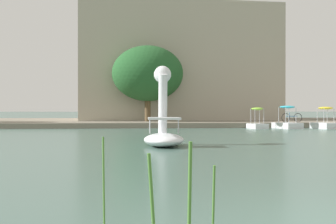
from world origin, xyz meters
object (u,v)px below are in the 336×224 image
Objects in this scene: swan_boat at (164,125)px; pedal_boat_yellow at (326,123)px; pedal_boat_lime at (257,122)px; tree_broadleaf_right at (148,74)px; bicycle_parked at (292,118)px; pedal_boat_cyan at (287,122)px.

pedal_boat_yellow is (12.75, 14.57, -0.39)m from swan_boat.
pedal_boat_lime is 4.93m from pedal_boat_yellow.
tree_broadleaf_right is 3.90× the size of bicycle_parked.
pedal_boat_cyan is 1.41× the size of bicycle_parked.
bicycle_parked is (11.02, -3.89, -3.65)m from tree_broadleaf_right.
pedal_boat_cyan is 12.26m from tree_broadleaf_right.
pedal_boat_cyan is at bearing 171.90° from pedal_boat_yellow.
pedal_boat_lime is at bearing 175.83° from pedal_boat_yellow.
bicycle_parked is (1.14, 2.21, 0.30)m from pedal_boat_cyan.
pedal_boat_cyan is at bearing -117.28° from bicycle_parked.
pedal_boat_cyan is 0.36× the size of tree_broadleaf_right.
bicycle_parked is at bearing 33.56° from pedal_boat_lime.
pedal_boat_cyan is (2.22, 0.02, 0.00)m from pedal_boat_lime.
pedal_boat_yellow is at bearing -58.96° from bicycle_parked.
tree_broadleaf_right is at bearing 141.38° from pedal_boat_lime.
bicycle_parked is at bearing 56.88° from swan_boat.
tree_broadleaf_right is (-9.88, 6.09, 3.95)m from pedal_boat_cyan.
swan_boat is at bearing -123.12° from bicycle_parked.
pedal_boat_cyan is 2.50m from bicycle_parked.
tree_broadleaf_right is 12.24m from bicycle_parked.
swan_boat is at bearing -117.68° from pedal_boat_lime.
swan_boat is at bearing -90.48° from tree_broadleaf_right.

